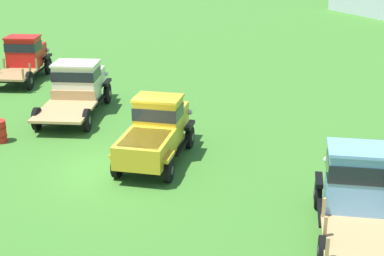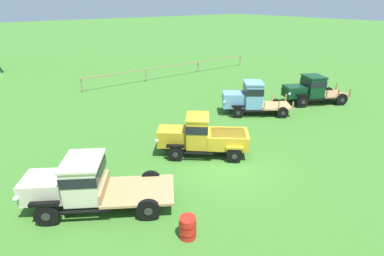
{
  "view_description": "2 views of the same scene",
  "coord_description": "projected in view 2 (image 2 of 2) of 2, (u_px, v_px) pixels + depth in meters",
  "views": [
    {
      "loc": [
        16.43,
        -5.87,
        7.76
      ],
      "look_at": [
        -0.04,
        2.78,
        1.0
      ],
      "focal_mm": 55.0,
      "sensor_mm": 36.0,
      "label": 1
    },
    {
      "loc": [
        -9.08,
        -9.27,
        7.49
      ],
      "look_at": [
        -0.04,
        2.78,
        1.0
      ],
      "focal_mm": 28.0,
      "sensor_mm": 36.0,
      "label": 2
    }
  ],
  "objects": [
    {
      "name": "paddock_fence",
      "position": [
        174.0,
        67.0,
        31.07
      ],
      "size": [
        19.52,
        0.28,
        1.32
      ],
      "color": "#997F60",
      "rests_on": "ground"
    },
    {
      "name": "oil_drum_beside_row",
      "position": [
        188.0,
        227.0,
        10.1
      ],
      "size": [
        0.6,
        0.6,
        0.81
      ],
      "color": "red",
      "rests_on": "ground"
    },
    {
      "name": "vintage_truck_midrow_center",
      "position": [
        202.0,
        136.0,
        15.36
      ],
      "size": [
        4.52,
        4.14,
        2.13
      ],
      "color": "black",
      "rests_on": "ground"
    },
    {
      "name": "vintage_truck_back_of_row",
      "position": [
        310.0,
        89.0,
        23.02
      ],
      "size": [
        5.26,
        3.79,
        2.16
      ],
      "color": "black",
      "rests_on": "ground"
    },
    {
      "name": "ground_plane",
      "position": [
        226.0,
        164.0,
        14.78
      ],
      "size": [
        240.0,
        240.0,
        0.0
      ],
      "primitive_type": "plane",
      "color": "#3D7528"
    },
    {
      "name": "vintage_truck_far_side",
      "position": [
        249.0,
        98.0,
        20.92
      ],
      "size": [
        4.85,
        4.25,
        2.29
      ],
      "color": "black",
      "rests_on": "ground"
    },
    {
      "name": "vintage_truck_second_in_line",
      "position": [
        82.0,
        183.0,
        11.32
      ],
      "size": [
        5.74,
        4.54,
        2.09
      ],
      "color": "black",
      "rests_on": "ground"
    }
  ]
}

